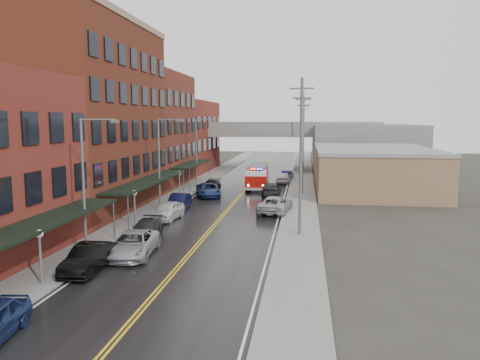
{
  "coord_description": "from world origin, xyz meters",
  "views": [
    {
      "loc": [
        7.52,
        -20.5,
        8.92
      ],
      "look_at": [
        1.2,
        24.71,
        3.0
      ],
      "focal_mm": 35.0,
      "sensor_mm": 36.0,
      "label": 1
    }
  ],
  "objects": [
    {
      "name": "parked_car_left_2",
      "position": [
        -3.6,
        8.14,
        0.8
      ],
      "size": [
        3.21,
        5.97,
        1.59
      ],
      "primitive_type": "imported",
      "rotation": [
        0.0,
        0.0,
        0.1
      ],
      "color": "#9EA0A6",
      "rests_on": "ground"
    },
    {
      "name": "parked_car_right_3",
      "position": [
        4.89,
        49.2,
        0.68
      ],
      "size": [
        1.87,
        4.24,
        1.35
      ],
      "primitive_type": "imported",
      "rotation": [
        0.0,
        0.0,
        3.03
      ],
      "color": "black",
      "rests_on": "ground"
    },
    {
      "name": "brick_building_c",
      "position": [
        -13.3,
        40.5,
        7.5
      ],
      "size": [
        9.0,
        15.0,
        15.0
      ],
      "primitive_type": "cube",
      "color": "maroon",
      "rests_on": "ground"
    },
    {
      "name": "sidewalk_left",
      "position": [
        -7.3,
        30.0,
        0.07
      ],
      "size": [
        3.0,
        160.0,
        0.15
      ],
      "primitive_type": "cube",
      "color": "slate",
      "rests_on": "ground"
    },
    {
      "name": "fire_truck",
      "position": [
        1.43,
        39.26,
        1.65
      ],
      "size": [
        3.71,
        8.5,
        3.05
      ],
      "rotation": [
        0.0,
        0.0,
        0.05
      ],
      "color": "#900D06",
      "rests_on": "ground"
    },
    {
      "name": "awning_1",
      "position": [
        -7.49,
        23.0,
        2.99
      ],
      "size": [
        2.6,
        18.0,
        3.09
      ],
      "color": "black",
      "rests_on": "ground"
    },
    {
      "name": "parked_car_left_4",
      "position": [
        -4.61,
        19.4,
        0.81
      ],
      "size": [
        2.31,
        4.89,
        1.61
      ],
      "primitive_type": "imported",
      "rotation": [
        0.0,
        0.0,
        -0.09
      ],
      "color": "silver",
      "rests_on": "ground"
    },
    {
      "name": "road",
      "position": [
        0.0,
        30.0,
        0.01
      ],
      "size": [
        11.0,
        160.0,
        0.02
      ],
      "primitive_type": "cube",
      "color": "black",
      "rests_on": "ground"
    },
    {
      "name": "street_lamp_0",
      "position": [
        -6.55,
        8.0,
        5.19
      ],
      "size": [
        2.64,
        0.22,
        9.0
      ],
      "color": "#59595B",
      "rests_on": "ground"
    },
    {
      "name": "parked_car_left_6",
      "position": [
        -3.6,
        32.28,
        0.78
      ],
      "size": [
        4.06,
        6.08,
        1.55
      ],
      "primitive_type": "imported",
      "rotation": [
        0.0,
        0.0,
        0.29
      ],
      "color": "navy",
      "rests_on": "ground"
    },
    {
      "name": "globe_lamp_0",
      "position": [
        -6.4,
        2.0,
        2.31
      ],
      "size": [
        0.44,
        0.44,
        3.12
      ],
      "color": "#59595B",
      "rests_on": "ground"
    },
    {
      "name": "curb_left",
      "position": [
        -5.65,
        30.0,
        0.07
      ],
      "size": [
        0.3,
        160.0,
        0.15
      ],
      "primitive_type": "cube",
      "color": "gray",
      "rests_on": "ground"
    },
    {
      "name": "parked_car_left_1",
      "position": [
        -5.0,
        4.7,
        0.81
      ],
      "size": [
        1.83,
        4.95,
        1.62
      ],
      "primitive_type": "imported",
      "rotation": [
        0.0,
        0.0,
        0.02
      ],
      "color": "black",
      "rests_on": "ground"
    },
    {
      "name": "overpass",
      "position": [
        0.0,
        62.0,
        5.99
      ],
      "size": [
        40.0,
        10.0,
        7.5
      ],
      "color": "slate",
      "rests_on": "ground"
    },
    {
      "name": "awning_0",
      "position": [
        -7.49,
        4.0,
        2.99
      ],
      "size": [
        2.6,
        16.0,
        3.09
      ],
      "color": "black",
      "rests_on": "ground"
    },
    {
      "name": "parked_car_right_2",
      "position": [
        4.52,
        45.08,
        0.79
      ],
      "size": [
        1.92,
        4.67,
        1.58
      ],
      "primitive_type": "imported",
      "rotation": [
        0.0,
        0.0,
        3.13
      ],
      "color": "silver",
      "rests_on": "ground"
    },
    {
      "name": "globe_lamp_1",
      "position": [
        -6.4,
        16.0,
        2.31
      ],
      "size": [
        0.44,
        0.44,
        3.12
      ],
      "color": "#59595B",
      "rests_on": "ground"
    },
    {
      "name": "utility_pole_1",
      "position": [
        7.2,
        35.0,
        6.31
      ],
      "size": [
        1.8,
        0.24,
        12.0
      ],
      "color": "#59595B",
      "rests_on": "ground"
    },
    {
      "name": "right_far_block",
      "position": [
        18.0,
        70.0,
        4.0
      ],
      "size": [
        18.0,
        30.0,
        8.0
      ],
      "primitive_type": "cube",
      "color": "slate",
      "rests_on": "ground"
    },
    {
      "name": "sidewalk_right",
      "position": [
        7.3,
        30.0,
        0.07
      ],
      "size": [
        3.0,
        160.0,
        0.15
      ],
      "primitive_type": "cube",
      "color": "slate",
      "rests_on": "ground"
    },
    {
      "name": "tan_building",
      "position": [
        16.0,
        40.0,
        2.5
      ],
      "size": [
        14.0,
        22.0,
        5.0
      ],
      "primitive_type": "cube",
      "color": "#8D674C",
      "rests_on": "ground"
    },
    {
      "name": "awning_2",
      "position": [
        -7.49,
        40.5,
        2.99
      ],
      "size": [
        2.6,
        13.0,
        3.09
      ],
      "color": "black",
      "rests_on": "ground"
    },
    {
      "name": "parked_car_left_7",
      "position": [
        -4.14,
        36.46,
        0.67
      ],
      "size": [
        2.09,
        4.72,
        1.35
      ],
      "primitive_type": "imported",
      "rotation": [
        0.0,
        0.0,
        -0.04
      ],
      "color": "black",
      "rests_on": "ground"
    },
    {
      "name": "parked_car_left_3",
      "position": [
        -4.39,
        12.96,
        0.67
      ],
      "size": [
        2.12,
        4.71,
        1.34
      ],
      "primitive_type": "imported",
      "rotation": [
        0.0,
        0.0,
        0.05
      ],
      "color": "black",
      "rests_on": "ground"
    },
    {
      "name": "ground",
      "position": [
        0.0,
        0.0,
        0.0
      ],
      "size": [
        220.0,
        220.0,
        0.0
      ],
      "primitive_type": "plane",
      "color": "#2D2B26",
      "rests_on": "ground"
    },
    {
      "name": "parked_car_right_1",
      "position": [
        3.6,
        34.2,
        0.75
      ],
      "size": [
        2.17,
        5.2,
        1.5
      ],
      "primitive_type": "imported",
      "rotation": [
        0.0,
        0.0,
        3.16
      ],
      "color": "#242426",
      "rests_on": "ground"
    },
    {
      "name": "utility_pole_2",
      "position": [
        7.2,
        55.0,
        6.31
      ],
      "size": [
        1.8,
        0.24,
        12.0
      ],
      "color": "#59595B",
      "rests_on": "ground"
    },
    {
      "name": "street_lamp_2",
      "position": [
        -6.55,
        40.0,
        5.19
      ],
      "size": [
        2.64,
        0.22,
        9.0
      ],
      "color": "#59595B",
      "rests_on": "ground"
    },
    {
      "name": "utility_pole_0",
      "position": [
        7.2,
        15.0,
        6.31
      ],
      "size": [
        1.8,
        0.24,
        12.0
      ],
      "color": "#59595B",
      "rests_on": "ground"
    },
    {
      "name": "street_lamp_1",
      "position": [
        -6.55,
        24.0,
        5.19
      ],
      "size": [
        2.64,
        0.22,
        9.0
      ],
      "color": "#59595B",
      "rests_on": "ground"
    },
    {
      "name": "parked_car_left_5",
      "position": [
        -4.84,
        23.96,
        0.79
      ],
      "size": [
        1.8,
        4.82,
        1.57
      ],
      "primitive_type": "imported",
      "rotation": [
        0.0,
        0.0,
        0.03
      ],
      "color": "black",
      "rests_on": "ground"
    },
    {
      "name": "parked_car_right_0",
      "position": [
        4.75,
        23.8,
        0.81
      ],
      "size": [
        3.43,
        6.13,
        1.62
      ],
      "primitive_type": "imported",
      "rotation": [
        0.0,
        0.0,
        3.01
      ],
      "color": "#A4A7AC",
      "rests_on": "ground"
    },
    {
      "name": "brick_building_b",
      "position": [
        -13.3,
        23.0,
        9.0
      ],
      "size": [
        9.0,
        20.0,
        18.0
      ],
      "primitive_type": "cube",
      "color": "#572417",
      "rests_on": "ground"
    },
    {
      "name": "globe_lamp_2",
      "position": [
        -6.4,
        30.0,
        2.31
      ],
      "size": [
        0.44,
        0.44,
        3.12
      ],
      "color": "#59595B",
      "rests_on": "ground"
    },
    {
      "name": "brick_building_far",
      "position": [
        -13.3,
        58.0,
        6.0
      ],
      "size": [
        9.0,
        20.0,
        12.0
      ],
      "primitive_type": "cube",
      "color": "maroon",
      "rests_on": "ground"
    },
    {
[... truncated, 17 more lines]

